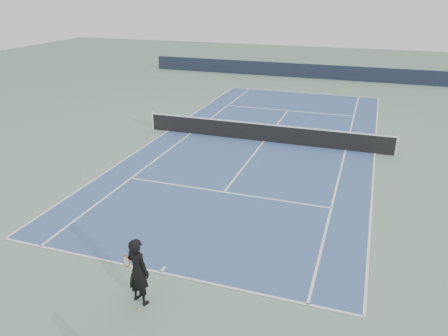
% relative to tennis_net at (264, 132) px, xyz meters
% --- Properties ---
extents(ground, '(80.00, 80.00, 0.00)m').
position_rel_tennis_net_xyz_m(ground, '(0.00, 0.00, -0.50)').
color(ground, slate).
extents(court_surface, '(10.97, 23.77, 0.01)m').
position_rel_tennis_net_xyz_m(court_surface, '(0.00, 0.00, -0.50)').
color(court_surface, '#385484').
rests_on(court_surface, ground).
extents(tennis_net, '(12.90, 0.10, 1.07)m').
position_rel_tennis_net_xyz_m(tennis_net, '(0.00, 0.00, 0.00)').
color(tennis_net, silver).
rests_on(tennis_net, ground).
extents(windscreen_far, '(30.00, 0.25, 1.20)m').
position_rel_tennis_net_xyz_m(windscreen_far, '(0.00, 17.88, 0.10)').
color(windscreen_far, black).
rests_on(windscreen_far, ground).
extents(tennis_player, '(0.86, 0.68, 1.84)m').
position_rel_tennis_net_xyz_m(tennis_player, '(0.06, -13.12, 0.42)').
color(tennis_player, black).
rests_on(tennis_player, ground).
extents(tennis_ball, '(0.07, 0.07, 0.07)m').
position_rel_tennis_net_xyz_m(tennis_ball, '(0.20, -13.45, -0.47)').
color(tennis_ball, yellow).
rests_on(tennis_ball, ground).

